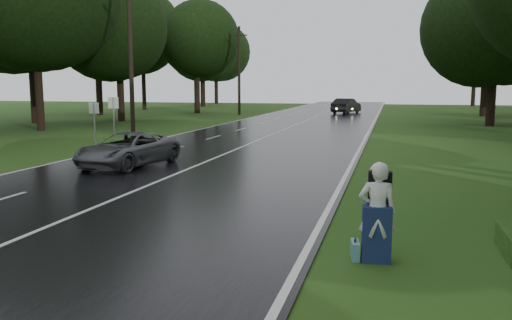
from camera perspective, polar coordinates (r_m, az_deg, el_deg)
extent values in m
plane|color=#284B16|center=(12.43, -22.10, -7.09)|extent=(160.00, 160.00, 0.00)
cube|color=black|center=(30.62, 0.70, 2.31)|extent=(12.00, 140.00, 0.04)
cube|color=silver|center=(30.61, 0.70, 2.35)|extent=(0.12, 140.00, 0.01)
imported|color=#55575B|center=(20.73, -13.74, 1.12)|extent=(2.89, 4.92, 1.29)
imported|color=black|center=(58.87, 9.79, 5.82)|extent=(3.01, 5.27, 1.64)
imported|color=silver|center=(9.58, 13.03, -5.54)|extent=(0.70, 0.50, 1.81)
cube|color=#17244D|center=(9.68, 12.96, -7.84)|extent=(0.54, 0.39, 1.01)
cube|color=black|center=(9.75, 13.30, -2.91)|extent=(0.43, 0.26, 0.58)
cube|color=teal|center=(9.84, 10.71, -9.59)|extent=(0.20, 0.48, 0.33)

